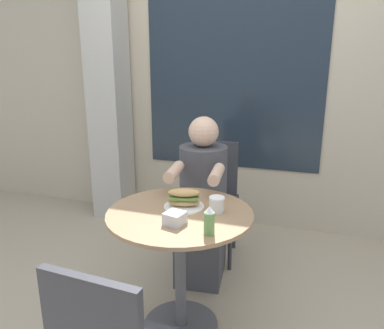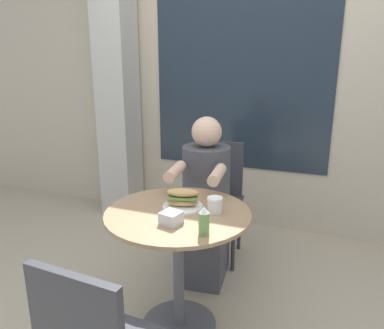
# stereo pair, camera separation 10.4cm
# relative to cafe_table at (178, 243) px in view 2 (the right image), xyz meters

# --- Properties ---
(ground_plane) EXTENTS (8.00, 8.00, 0.00)m
(ground_plane) POSITION_rel_cafe_table_xyz_m (0.00, 0.00, -0.52)
(ground_plane) COLOR tan
(storefront_wall) EXTENTS (8.00, 0.09, 2.80)m
(storefront_wall) POSITION_rel_cafe_table_xyz_m (-0.00, 1.54, 0.88)
(storefront_wall) COLOR #B7A88E
(storefront_wall) RESTS_ON ground_plane
(lattice_pillar) EXTENTS (0.30, 0.30, 2.40)m
(lattice_pillar) POSITION_rel_cafe_table_xyz_m (-1.15, 1.33, 0.68)
(lattice_pillar) COLOR #B2ADA3
(lattice_pillar) RESTS_ON ground_plane
(cafe_table) EXTENTS (0.77, 0.77, 0.71)m
(cafe_table) POSITION_rel_cafe_table_xyz_m (0.00, 0.00, 0.00)
(cafe_table) COLOR #997551
(cafe_table) RESTS_ON ground_plane
(diner_chair) EXTENTS (0.42, 0.42, 0.87)m
(diner_chair) POSITION_rel_cafe_table_xyz_m (-0.05, 0.90, 0.00)
(diner_chair) COLOR #333338
(diner_chair) RESTS_ON ground_plane
(seated_diner) EXTENTS (0.37, 0.59, 1.12)m
(seated_diner) POSITION_rel_cafe_table_xyz_m (-0.04, 0.56, -0.03)
(seated_diner) COLOR #424247
(seated_diner) RESTS_ON ground_plane
(sandwich_on_plate) EXTENTS (0.22, 0.22, 0.10)m
(sandwich_on_plate) POSITION_rel_cafe_table_xyz_m (0.00, 0.07, 0.23)
(sandwich_on_plate) COLOR white
(sandwich_on_plate) RESTS_ON cafe_table
(drink_cup) EXTENTS (0.08, 0.08, 0.08)m
(drink_cup) POSITION_rel_cafe_table_xyz_m (0.18, 0.06, 0.23)
(drink_cup) COLOR silver
(drink_cup) RESTS_ON cafe_table
(napkin_box) EXTENTS (0.11, 0.11, 0.06)m
(napkin_box) POSITION_rel_cafe_table_xyz_m (0.03, -0.15, 0.21)
(napkin_box) COLOR silver
(napkin_box) RESTS_ON cafe_table
(condiment_bottle) EXTENTS (0.05, 0.05, 0.14)m
(condiment_bottle) POSITION_rel_cafe_table_xyz_m (0.21, -0.20, 0.25)
(condiment_bottle) COLOR #66934C
(condiment_bottle) RESTS_ON cafe_table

